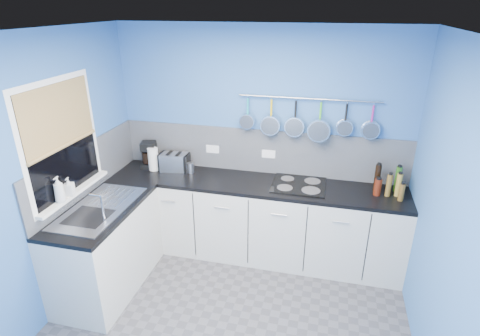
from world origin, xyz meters
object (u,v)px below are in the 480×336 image
at_px(canister, 191,168).
at_px(hob, 299,185).
at_px(soap_bottle_a, 59,189).
at_px(toaster, 174,162).
at_px(coffee_maker, 148,155).
at_px(soap_bottle_b, 69,187).
at_px(paper_towel, 153,159).

height_order(canister, hob, canister).
height_order(soap_bottle_a, toaster, soap_bottle_a).
relative_size(coffee_maker, canister, 2.59).
bearing_deg(canister, hob, -2.20).
xyz_separation_m(soap_bottle_a, soap_bottle_b, (0.00, 0.13, -0.03)).
height_order(coffee_maker, hob, coffee_maker).
height_order(paper_towel, coffee_maker, coffee_maker).
xyz_separation_m(coffee_maker, toaster, (0.32, -0.01, -0.05)).
xyz_separation_m(soap_bottle_b, coffee_maker, (0.25, 1.09, -0.08)).
bearing_deg(canister, toaster, 173.70).
xyz_separation_m(soap_bottle_a, paper_towel, (0.34, 1.16, -0.14)).
relative_size(soap_bottle_b, coffee_maker, 0.57).
bearing_deg(hob, soap_bottle_b, -153.19).
relative_size(paper_towel, hob, 0.47).
xyz_separation_m(soap_bottle_b, hob, (2.00, 1.01, -0.23)).
bearing_deg(toaster, soap_bottle_b, -127.62).
relative_size(paper_towel, canister, 2.26).
relative_size(coffee_maker, hob, 0.54).
bearing_deg(hob, soap_bottle_a, -150.33).
xyz_separation_m(coffee_maker, hob, (1.76, -0.08, -0.15)).
bearing_deg(soap_bottle_a, soap_bottle_b, 90.00).
bearing_deg(toaster, soap_bottle_a, -125.04).
distance_m(soap_bottle_b, toaster, 1.23).
bearing_deg(toaster, hob, -12.57).
bearing_deg(paper_towel, toaster, 11.69).
bearing_deg(canister, coffee_maker, 176.35).
bearing_deg(soap_bottle_b, paper_towel, 72.01).
distance_m(soap_bottle_a, coffee_maker, 1.25).
relative_size(soap_bottle_a, toaster, 0.77).
relative_size(toaster, hob, 0.56).
distance_m(soap_bottle_a, toaster, 1.35).
height_order(soap_bottle_a, soap_bottle_b, soap_bottle_a).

